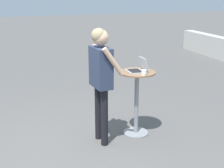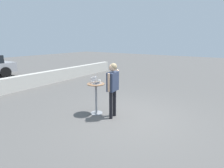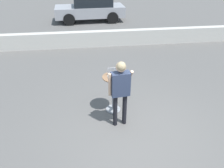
{
  "view_description": "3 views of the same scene",
  "coord_description": "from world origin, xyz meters",
  "px_view_note": "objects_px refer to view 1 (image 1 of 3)",
  "views": [
    {
      "loc": [
        3.96,
        -0.8,
        2.31
      ],
      "look_at": [
        -0.49,
        0.71,
        0.87
      ],
      "focal_mm": 50.0,
      "sensor_mm": 36.0,
      "label": 1
    },
    {
      "loc": [
        -4.7,
        -2.53,
        2.45
      ],
      "look_at": [
        -0.27,
        0.53,
        1.1
      ],
      "focal_mm": 28.0,
      "sensor_mm": 36.0,
      "label": 2
    },
    {
      "loc": [
        -1.07,
        -3.81,
        3.79
      ],
      "look_at": [
        -0.51,
        0.45,
        1.23
      ],
      "focal_mm": 35.0,
      "sensor_mm": 36.0,
      "label": 3
    }
  ],
  "objects_px": {
    "laptop": "(138,69)",
    "standing_person": "(101,71)",
    "coffee_mug": "(144,72)",
    "cafe_table": "(137,96)"
  },
  "relations": [
    {
      "from": "coffee_mug",
      "to": "standing_person",
      "type": "xyz_separation_m",
      "value": [
        -0.13,
        -0.64,
        0.05
      ]
    },
    {
      "from": "laptop",
      "to": "standing_person",
      "type": "distance_m",
      "value": 0.64
    },
    {
      "from": "cafe_table",
      "to": "laptop",
      "type": "distance_m",
      "value": 0.46
    },
    {
      "from": "cafe_table",
      "to": "coffee_mug",
      "type": "relative_size",
      "value": 9.62
    },
    {
      "from": "laptop",
      "to": "coffee_mug",
      "type": "xyz_separation_m",
      "value": [
        0.22,
        0.01,
        -0.01
      ]
    },
    {
      "from": "cafe_table",
      "to": "laptop",
      "type": "xyz_separation_m",
      "value": [
        0.0,
        0.01,
        0.46
      ]
    },
    {
      "from": "standing_person",
      "to": "coffee_mug",
      "type": "bearing_deg",
      "value": 78.25
    },
    {
      "from": "laptop",
      "to": "standing_person",
      "type": "bearing_deg",
      "value": -82.56
    },
    {
      "from": "standing_person",
      "to": "cafe_table",
      "type": "bearing_deg",
      "value": 97.67
    },
    {
      "from": "laptop",
      "to": "coffee_mug",
      "type": "relative_size",
      "value": 2.69
    }
  ]
}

